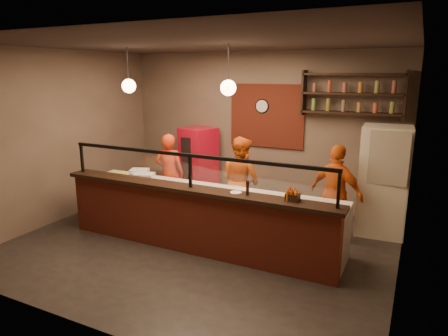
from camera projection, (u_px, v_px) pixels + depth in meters
The scene contains 29 objects.
floor at pixel (201, 244), 6.64m from camera, with size 6.00×6.00×0.00m, color black.
ceiling at pixel (198, 43), 5.89m from camera, with size 6.00×6.00×0.00m, color #362D2A.
wall_back at pixel (258, 130), 8.45m from camera, with size 6.00×6.00×0.00m, color #6F5E51.
wall_left at pixel (62, 136), 7.56m from camera, with size 5.00×5.00×0.00m, color #6F5E51.
wall_right at pixel (409, 169), 4.98m from camera, with size 5.00×5.00×0.00m, color #6F5E51.
wall_front at pixel (79, 190), 4.09m from camera, with size 6.00×6.00×0.00m, color #6F5E51.
brick_patch at pixel (267, 116), 8.27m from camera, with size 1.60×0.04×1.30m, color maroon.
service_counter at pixel (191, 221), 6.26m from camera, with size 4.60×0.25×1.00m, color maroon.
counter_ledge at pixel (191, 189), 6.14m from camera, with size 4.70×0.37×0.06m, color black.
worktop_cabinet at pixel (207, 216), 6.72m from camera, with size 4.60×0.75×0.85m, color gray.
worktop at pixel (206, 190), 6.61m from camera, with size 4.60×0.75×0.05m, color silver.
sneeze_guard at pixel (190, 168), 6.06m from camera, with size 4.50×0.05×0.52m.
wall_shelving at pixel (352, 94), 7.29m from camera, with size 1.84×0.28×0.85m.
wall_clock at pixel (262, 106), 8.25m from camera, with size 0.30×0.30×0.04m, color black.
pendant_left at pixel (129, 86), 6.86m from camera, with size 0.24×0.24×0.77m.
pendant_right at pixel (228, 88), 6.05m from camera, with size 0.24×0.24×0.77m.
cook_left at pixel (170, 173), 8.02m from camera, with size 0.59×0.38×1.61m, color red.
cook_mid at pixel (241, 181), 7.39m from camera, with size 0.80×0.63×1.65m, color #D15713.
cook_right at pixel (336, 193), 6.63m from camera, with size 0.96×0.40×1.64m, color #D35513.
fridge at pixel (383, 181), 6.90m from camera, with size 0.79×0.74×1.90m, color beige.
red_cooler at pixel (199, 164), 8.87m from camera, with size 0.69×0.63×1.60m, color red.
pizza_dough at pixel (239, 192), 6.43m from camera, with size 0.48×0.48×0.01m, color beige.
prep_tub_a at pixel (139, 177), 7.12m from camera, with size 0.27×0.22×0.13m, color silver.
prep_tub_b at pixel (139, 173), 7.30m from camera, with size 0.32×0.25×0.16m, color white.
prep_tub_c at pixel (144, 178), 6.98m from camera, with size 0.32×0.26×0.16m, color white.
rolling_pin at pixel (116, 174), 7.47m from camera, with size 0.07×0.07×0.39m, color yellow.
condiment_caddy at pixel (293, 197), 5.48m from camera, with size 0.18×0.14×0.10m, color black.
pepper_mill at pixel (247, 188), 5.73m from camera, with size 0.05×0.05×0.21m, color black.
small_plate at pixel (236, 192), 5.84m from camera, with size 0.17×0.17×0.01m, color white.
Camera 1 is at (3.06, -5.36, 2.78)m, focal length 32.00 mm.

